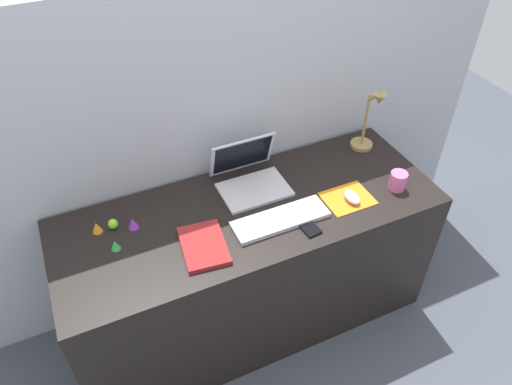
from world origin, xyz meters
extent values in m
plane|color=#474C56|center=(0.00, 0.00, 0.00)|extent=(6.00, 6.00, 0.00)
cube|color=#B2B7C1|center=(0.00, 0.35, 0.80)|extent=(2.87, 0.05, 1.60)
cube|color=black|center=(0.00, 0.00, 0.37)|extent=(1.67, 0.62, 0.74)
cube|color=silver|center=(0.07, 0.11, 0.75)|extent=(0.30, 0.21, 0.01)
cube|color=silver|center=(0.07, 0.24, 0.85)|extent=(0.30, 0.07, 0.19)
cube|color=black|center=(0.07, 0.24, 0.85)|extent=(0.27, 0.06, 0.17)
cube|color=silver|center=(0.09, -0.11, 0.75)|extent=(0.41, 0.13, 0.02)
cube|color=orange|center=(0.42, -0.11, 0.74)|extent=(0.21, 0.17, 0.00)
ellipsoid|color=silver|center=(0.42, -0.13, 0.76)|extent=(0.06, 0.10, 0.03)
cube|color=black|center=(0.17, -0.19, 0.74)|extent=(0.08, 0.13, 0.01)
cylinder|color=#A5844C|center=(0.69, 0.19, 0.75)|extent=(0.11, 0.11, 0.02)
cylinder|color=#A5844C|center=(0.69, 0.19, 0.89)|extent=(0.01, 0.01, 0.27)
cylinder|color=#A5844C|center=(0.69, 0.16, 1.04)|extent=(0.01, 0.08, 0.08)
cone|color=#A5844C|center=(0.69, 0.13, 1.04)|extent=(0.06, 0.06, 0.05)
cube|color=maroon|center=(-0.25, -0.12, 0.75)|extent=(0.20, 0.26, 0.02)
cylinder|color=pink|center=(0.65, -0.14, 0.78)|extent=(0.08, 0.08, 0.08)
cone|color=orange|center=(-0.62, 0.14, 0.76)|extent=(0.04, 0.04, 0.05)
ellipsoid|color=#8CDB33|center=(-0.55, 0.14, 0.76)|extent=(0.04, 0.04, 0.04)
cone|color=green|center=(-0.57, 0.02, 0.76)|extent=(0.04, 0.04, 0.04)
cone|color=purple|center=(-0.48, 0.11, 0.76)|extent=(0.04, 0.04, 0.05)
camera|label=1|loc=(-0.60, -1.37, 2.16)|focal=33.95mm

